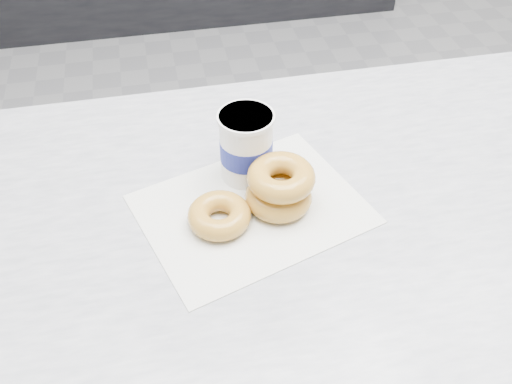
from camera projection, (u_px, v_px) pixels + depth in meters
ground at (256, 269)px, 1.97m from camera, size 5.00×5.00×0.00m
counter at (312, 350)px, 1.23m from camera, size 3.06×0.76×0.90m
wax_paper at (252, 209)px, 0.91m from camera, size 0.40×0.35×0.00m
donut_single at (219, 215)px, 0.88m from camera, size 0.13×0.13×0.03m
donut_stack at (280, 187)px, 0.89m from camera, size 0.13×0.13×0.07m
coffee_cup at (246, 146)px, 0.93m from camera, size 0.09×0.09×0.12m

